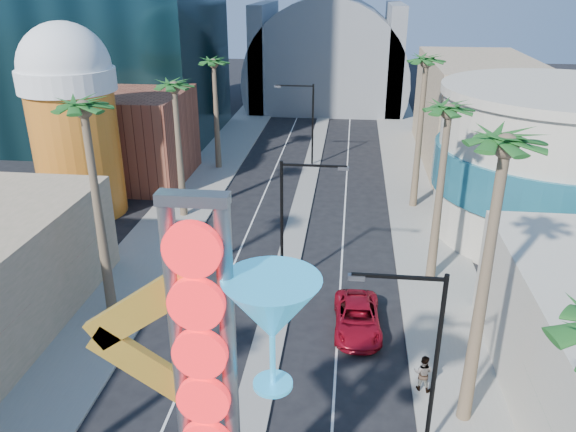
% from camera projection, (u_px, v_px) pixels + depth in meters
% --- Properties ---
extents(sidewalk_west, '(5.00, 100.00, 0.15)m').
position_uv_depth(sidewalk_west, '(195.00, 192.00, 48.60)').
color(sidewalk_west, gray).
rests_on(sidewalk_west, ground).
extents(sidewalk_east, '(5.00, 100.00, 0.15)m').
position_uv_depth(sidewalk_east, '(418.00, 202.00, 46.60)').
color(sidewalk_east, gray).
rests_on(sidewalk_east, ground).
extents(median, '(1.60, 84.00, 0.15)m').
position_uv_depth(median, '(307.00, 185.00, 50.34)').
color(median, gray).
rests_on(median, ground).
extents(brick_filler_west, '(10.00, 10.00, 8.00)m').
position_uv_depth(brick_filler_west, '(131.00, 137.00, 50.48)').
color(brick_filler_west, brown).
rests_on(brick_filler_west, ground).
extents(filler_east, '(10.00, 20.00, 10.00)m').
position_uv_depth(filler_east, '(476.00, 111.00, 55.85)').
color(filler_east, '#9A8963').
rests_on(filler_east, ground).
extents(beer_mug, '(7.00, 7.00, 14.50)m').
position_uv_depth(beer_mug, '(72.00, 115.00, 41.76)').
color(beer_mug, orange).
rests_on(beer_mug, ground).
extents(turquoise_building, '(16.60, 16.60, 10.60)m').
position_uv_depth(turquoise_building, '(555.00, 164.00, 39.10)').
color(turquoise_building, beige).
rests_on(turquoise_building, ground).
extents(canopy, '(22.00, 16.00, 22.00)m').
position_uv_depth(canopy, '(327.00, 76.00, 79.72)').
color(canopy, slate).
rests_on(canopy, ground).
extents(neon_sign, '(6.53, 2.60, 12.55)m').
position_uv_depth(neon_sign, '(234.00, 373.00, 15.41)').
color(neon_sign, gray).
rests_on(neon_sign, ground).
extents(streetlight_0, '(3.79, 0.25, 8.00)m').
position_uv_depth(streetlight_0, '(291.00, 214.00, 31.95)').
color(streetlight_0, black).
rests_on(streetlight_0, ground).
extents(streetlight_1, '(3.79, 0.25, 8.00)m').
position_uv_depth(streetlight_1, '(307.00, 117.00, 53.98)').
color(streetlight_1, black).
rests_on(streetlight_1, ground).
extents(streetlight_2, '(3.45, 0.25, 8.00)m').
position_uv_depth(streetlight_2, '(424.00, 350.00, 20.37)').
color(streetlight_2, black).
rests_on(streetlight_2, ground).
extents(palm_1, '(2.40, 2.40, 12.70)m').
position_uv_depth(palm_1, '(85.00, 123.00, 26.96)').
color(palm_1, brown).
rests_on(palm_1, ground).
extents(palm_2, '(2.40, 2.40, 11.20)m').
position_uv_depth(palm_2, '(175.00, 95.00, 40.28)').
color(palm_2, brown).
rests_on(palm_2, ground).
extents(palm_3, '(2.40, 2.40, 11.20)m').
position_uv_depth(palm_3, '(214.00, 69.00, 51.23)').
color(palm_3, brown).
rests_on(palm_3, ground).
extents(palm_5, '(2.40, 2.40, 13.20)m').
position_uv_depth(palm_5, '(503.00, 167.00, 19.42)').
color(palm_5, brown).
rests_on(palm_5, ground).
extents(palm_6, '(2.40, 2.40, 11.70)m').
position_uv_depth(palm_6, '(448.00, 122.00, 30.90)').
color(palm_6, brown).
rests_on(palm_6, ground).
extents(palm_7, '(2.40, 2.40, 12.70)m').
position_uv_depth(palm_7, '(425.00, 72.00, 41.51)').
color(palm_7, brown).
rests_on(palm_7, ground).
extents(red_pickup, '(2.59, 5.27, 1.44)m').
position_uv_depth(red_pickup, '(357.00, 318.00, 29.62)').
color(red_pickup, '#A00C1E').
rests_on(red_pickup, ground).
extents(pedestrian_b, '(1.02, 0.89, 1.77)m').
position_uv_depth(pedestrian_b, '(423.00, 373.00, 25.04)').
color(pedestrian_b, gray).
rests_on(pedestrian_b, sidewalk_east).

